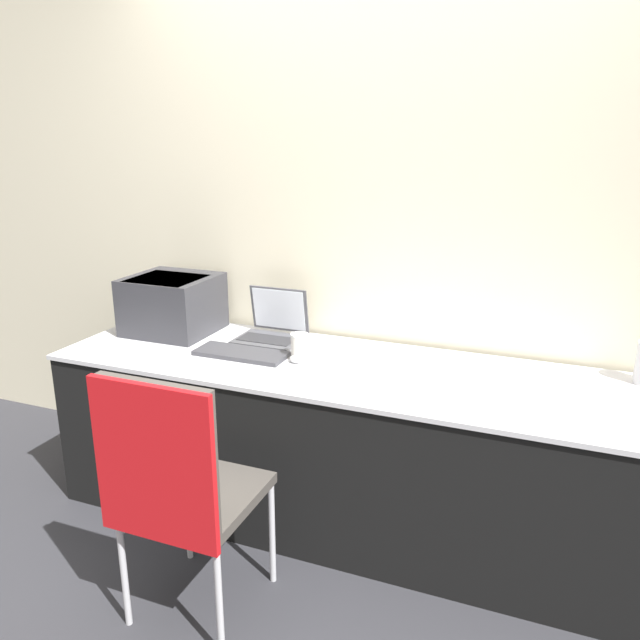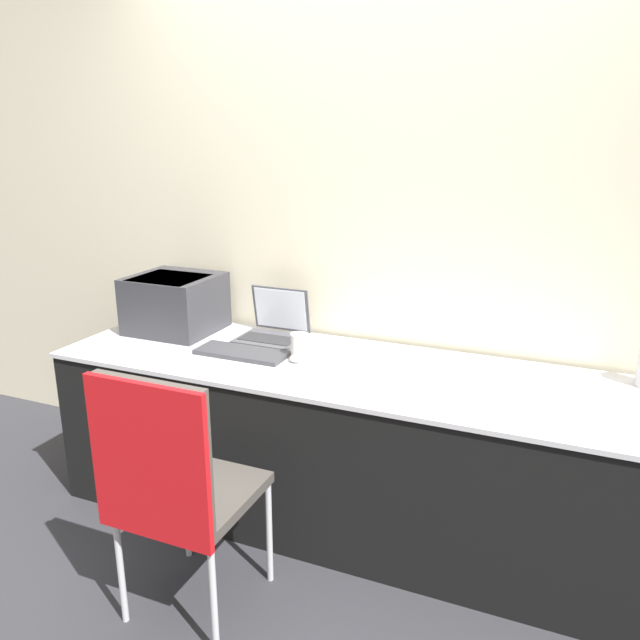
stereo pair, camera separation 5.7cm
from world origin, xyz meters
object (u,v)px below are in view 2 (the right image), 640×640
(printer, at_px, (175,301))
(external_keyboard, at_px, (242,353))
(laptop_left, at_px, (273,328))
(mouse, at_px, (296,359))
(chair, at_px, (171,477))
(coffee_cup, at_px, (300,347))

(printer, height_order, external_keyboard, printer)
(laptop_left, bearing_deg, external_keyboard, -96.23)
(mouse, distance_m, chair, 0.82)
(chair, bearing_deg, laptop_left, 97.92)
(chair, bearing_deg, mouse, 83.54)
(mouse, height_order, chair, chair)
(printer, bearing_deg, chair, -56.03)
(external_keyboard, distance_m, chair, 0.82)
(printer, relative_size, chair, 0.42)
(laptop_left, height_order, coffee_cup, laptop_left)
(laptop_left, bearing_deg, chair, -82.08)
(laptop_left, height_order, external_keyboard, laptop_left)
(chair, bearing_deg, external_keyboard, 102.43)
(external_keyboard, xyz_separation_m, chair, (0.17, -0.78, -0.15))
(mouse, bearing_deg, coffee_cup, 87.05)
(chair, bearing_deg, coffee_cup, 83.69)
(printer, bearing_deg, mouse, -13.48)
(printer, relative_size, coffee_cup, 3.41)
(external_keyboard, bearing_deg, chair, -77.57)
(coffee_cup, bearing_deg, printer, 169.16)
(coffee_cup, relative_size, chair, 0.12)
(printer, distance_m, external_keyboard, 0.54)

